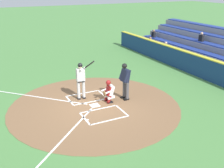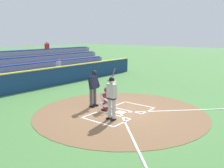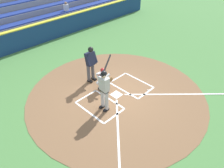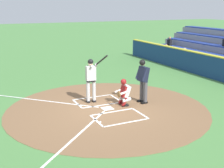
# 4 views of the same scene
# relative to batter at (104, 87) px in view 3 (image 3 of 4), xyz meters

# --- Properties ---
(ground_plane) EXTENTS (120.00, 120.00, 0.00)m
(ground_plane) POSITION_rel_batter_xyz_m (-1.00, -0.28, -1.10)
(ground_plane) COLOR #4C8442
(dirt_circle) EXTENTS (8.00, 8.00, 0.01)m
(dirt_circle) POSITION_rel_batter_xyz_m (-1.00, -0.28, -1.09)
(dirt_circle) COLOR brown
(dirt_circle) RESTS_ON ground
(home_plate_and_chalk) EXTENTS (7.93, 4.91, 0.01)m
(home_plate_and_chalk) POSITION_rel_batter_xyz_m (-1.00, 0.60, -1.08)
(home_plate_and_chalk) COLOR white
(home_plate_and_chalk) RESTS_ON dirt_circle
(batter) EXTENTS (0.97, 0.66, 2.13)m
(batter) POSITION_rel_batter_xyz_m (0.00, 0.00, 0.00)
(batter) COLOR #BCBCBC
(batter) RESTS_ON ground
(catcher) EXTENTS (0.59, 0.64, 1.13)m
(catcher) POSITION_rel_batter_xyz_m (-0.93, -1.06, -0.51)
(catcher) COLOR black
(catcher) RESTS_ON ground
(plate_umpire) EXTENTS (0.60, 0.43, 1.86)m
(plate_umpire) POSITION_rel_batter_xyz_m (-0.96, -1.93, -0.02)
(plate_umpire) COLOR #4C4C51
(plate_umpire) RESTS_ON ground
(baseball) EXTENTS (0.07, 0.07, 0.07)m
(baseball) POSITION_rel_batter_xyz_m (-2.25, 0.56, -1.06)
(baseball) COLOR white
(baseball) RESTS_ON ground
(backstop_wall) EXTENTS (22.00, 0.36, 1.31)m
(backstop_wall) POSITION_rel_batter_xyz_m (-1.00, -7.78, -0.45)
(backstop_wall) COLOR navy
(backstop_wall) RESTS_ON ground
(bleacher_stand) EXTENTS (20.00, 4.25, 3.00)m
(bleacher_stand) POSITION_rel_batter_xyz_m (-1.00, -11.04, -0.25)
(bleacher_stand) COLOR gray
(bleacher_stand) RESTS_ON ground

